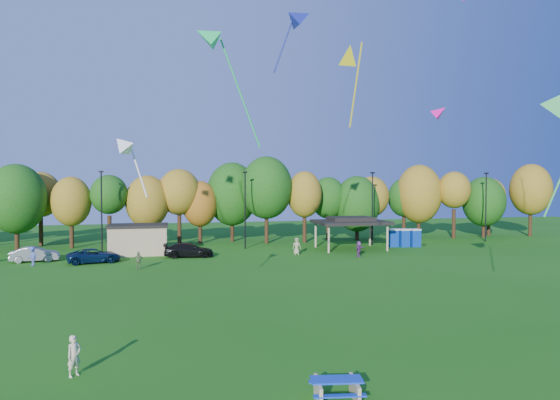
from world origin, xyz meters
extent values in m
plane|color=#19600F|center=(0.00, 0.00, 0.00)|extent=(160.00, 160.00, 0.00)
cylinder|color=black|center=(-23.75, 44.20, 1.78)|extent=(0.50, 0.50, 3.56)
ellipsoid|color=#144C0F|center=(-23.75, 44.20, 5.94)|extent=(6.62, 6.62, 8.00)
cylinder|color=black|center=(-22.13, 48.25, 1.90)|extent=(0.50, 0.50, 3.79)
ellipsoid|color=olive|center=(-22.13, 48.25, 6.32)|extent=(4.94, 4.94, 5.58)
cylinder|color=black|center=(-18.02, 45.01, 1.67)|extent=(0.50, 0.50, 3.34)
ellipsoid|color=olive|center=(-18.02, 45.01, 5.56)|extent=(4.61, 4.61, 5.88)
cylinder|color=black|center=(-13.72, 44.85, 1.91)|extent=(0.50, 0.50, 3.82)
ellipsoid|color=#144C0F|center=(-13.72, 44.85, 6.36)|extent=(4.43, 4.43, 4.73)
cylinder|color=black|center=(-9.30, 45.50, 1.63)|extent=(0.50, 0.50, 3.25)
ellipsoid|color=olive|center=(-9.30, 45.50, 5.42)|extent=(5.33, 5.33, 6.53)
cylinder|color=black|center=(-5.45, 46.07, 1.98)|extent=(0.50, 0.50, 3.96)
ellipsoid|color=olive|center=(-5.45, 46.07, 6.61)|extent=(5.31, 5.31, 5.82)
cylinder|color=black|center=(-2.85, 46.34, 1.52)|extent=(0.50, 0.50, 3.05)
ellipsoid|color=#995914|center=(-2.85, 46.34, 5.08)|extent=(4.54, 4.54, 5.87)
cylinder|color=black|center=(1.42, 47.53, 1.89)|extent=(0.50, 0.50, 3.77)
ellipsoid|color=#144C0F|center=(1.42, 47.53, 6.29)|extent=(6.69, 6.69, 8.35)
cylinder|color=black|center=(5.46, 44.54, 2.14)|extent=(0.50, 0.50, 4.28)
ellipsoid|color=#144C0F|center=(5.46, 44.54, 7.14)|extent=(6.64, 6.64, 8.01)
cylinder|color=black|center=(10.41, 44.21, 1.88)|extent=(0.50, 0.50, 3.76)
ellipsoid|color=olive|center=(10.41, 44.21, 6.27)|extent=(4.49, 4.49, 6.02)
cylinder|color=black|center=(14.29, 46.25, 1.72)|extent=(0.50, 0.50, 3.43)
ellipsoid|color=#144C0F|center=(14.29, 46.25, 5.72)|extent=(4.77, 4.77, 5.63)
cylinder|color=black|center=(18.11, 45.40, 1.48)|extent=(0.50, 0.50, 2.95)
ellipsoid|color=#144C0F|center=(18.11, 45.40, 4.92)|extent=(6.14, 6.14, 7.54)
cylinder|color=black|center=(20.39, 45.86, 1.76)|extent=(0.50, 0.50, 3.52)
ellipsoid|color=olive|center=(20.39, 45.86, 5.87)|extent=(4.78, 4.78, 5.53)
cylinder|color=black|center=(26.06, 47.51, 1.69)|extent=(0.50, 0.50, 3.39)
ellipsoid|color=#144C0F|center=(26.06, 47.51, 5.64)|extent=(4.54, 4.54, 5.46)
cylinder|color=black|center=(27.70, 46.23, 1.86)|extent=(0.50, 0.50, 3.72)
ellipsoid|color=olive|center=(27.70, 46.23, 6.20)|extent=(6.32, 6.32, 8.24)
cylinder|color=black|center=(31.99, 44.27, 2.03)|extent=(0.50, 0.50, 4.06)
ellipsoid|color=olive|center=(31.99, 44.27, 6.77)|extent=(4.50, 4.50, 5.13)
cylinder|color=black|center=(37.07, 44.81, 1.53)|extent=(0.50, 0.50, 3.05)
ellipsoid|color=#144C0F|center=(37.07, 44.81, 5.09)|extent=(5.97, 5.97, 7.05)
cylinder|color=black|center=(38.98, 46.35, 1.78)|extent=(0.50, 0.50, 3.55)
ellipsoid|color=olive|center=(38.98, 46.35, 5.92)|extent=(4.60, 4.60, 4.99)
cylinder|color=black|center=(44.51, 44.51, 2.03)|extent=(0.50, 0.50, 4.07)
ellipsoid|color=olive|center=(44.51, 44.51, 6.78)|extent=(5.83, 5.83, 7.42)
cylinder|color=black|center=(-14.00, 40.00, 4.50)|extent=(0.16, 0.16, 9.00)
cube|color=black|center=(-14.00, 40.00, 9.00)|extent=(0.50, 0.25, 0.18)
cylinder|color=black|center=(2.00, 40.00, 4.50)|extent=(0.16, 0.16, 9.00)
cube|color=black|center=(2.00, 40.00, 9.00)|extent=(0.50, 0.25, 0.18)
cylinder|color=black|center=(18.00, 40.00, 4.50)|extent=(0.16, 0.16, 9.00)
cube|color=black|center=(18.00, 40.00, 9.00)|extent=(0.50, 0.25, 0.18)
cylinder|color=black|center=(34.00, 40.00, 4.50)|extent=(0.16, 0.16, 9.00)
cube|color=black|center=(34.00, 40.00, 9.00)|extent=(0.50, 0.25, 0.18)
cube|color=tan|center=(-10.00, 38.00, 1.50)|extent=(6.00, 4.00, 3.00)
cube|color=black|center=(-10.00, 38.00, 3.12)|extent=(6.30, 4.30, 0.25)
cylinder|color=tan|center=(10.50, 34.50, 1.50)|extent=(0.24, 0.24, 3.00)
cylinder|color=tan|center=(17.50, 34.50, 1.50)|extent=(0.24, 0.24, 3.00)
cylinder|color=tan|center=(10.50, 39.50, 1.50)|extent=(0.24, 0.24, 3.00)
cylinder|color=tan|center=(17.50, 39.50, 1.50)|extent=(0.24, 0.24, 3.00)
cube|color=black|center=(14.00, 37.00, 3.15)|extent=(8.20, 6.20, 0.35)
cube|color=black|center=(14.00, 37.00, 3.55)|extent=(5.00, 3.50, 0.45)
cube|color=#0C36A1|center=(19.74, 37.81, 1.00)|extent=(1.10, 1.10, 2.00)
cube|color=silver|center=(19.74, 37.81, 2.09)|extent=(1.15, 1.15, 0.18)
cube|color=#0C36A1|center=(21.04, 37.51, 1.00)|extent=(1.10, 1.10, 2.00)
cube|color=silver|center=(21.04, 37.51, 2.09)|extent=(1.15, 1.15, 0.18)
cube|color=#0C36A1|center=(22.34, 37.21, 1.00)|extent=(1.10, 1.10, 2.00)
cube|color=silver|center=(22.34, 37.21, 2.09)|extent=(1.15, 1.15, 0.18)
cube|color=tan|center=(-1.71, -1.18, 0.37)|extent=(0.35, 1.48, 0.73)
cube|color=tan|center=(-0.40, -1.38, 0.37)|extent=(0.35, 1.48, 0.73)
cube|color=#163FC1|center=(-1.05, -1.28, 0.76)|extent=(1.93, 1.03, 0.06)
cube|color=#163FC1|center=(-1.15, -1.91, 0.45)|extent=(1.85, 0.53, 0.05)
cube|color=#163FC1|center=(-0.96, -0.66, 0.45)|extent=(1.85, 0.53, 0.05)
imported|color=beige|center=(-10.59, 3.19, 0.83)|extent=(0.71, 0.71, 1.66)
imported|color=gray|center=(-19.66, 34.93, 0.74)|extent=(4.64, 2.16, 1.47)
imported|color=#0A1F41|center=(-13.87, 32.96, 0.69)|extent=(5.36, 3.34, 1.38)
imported|color=black|center=(-4.77, 34.70, 0.74)|extent=(5.23, 2.40, 1.48)
imported|color=#67814F|center=(-9.49, 28.29, 0.80)|extent=(0.99, 0.55, 1.59)
imported|color=#793682|center=(12.65, 31.02, 0.84)|extent=(1.48, 1.41, 1.67)
imported|color=#505EB0|center=(-19.29, 32.45, 0.90)|extent=(1.30, 1.29, 1.80)
imported|color=tan|center=(6.69, 33.99, 0.91)|extent=(0.94, 0.66, 1.83)
cone|color=#FC0E91|center=(8.68, 8.54, 11.90)|extent=(1.39, 1.32, 1.12)
cone|color=navy|center=(1.93, 14.52, 18.76)|extent=(2.01, 1.63, 1.92)
cylinder|color=navy|center=(0.74, 14.65, 16.96)|extent=(1.46, 0.25, 3.79)
cone|color=white|center=(-9.16, 9.24, 9.76)|extent=(1.71, 1.59, 1.39)
cylinder|color=white|center=(-8.39, 9.70, 8.41)|extent=(1.02, 0.65, 2.85)
cone|color=yellow|center=(4.17, 11.75, 15.79)|extent=(1.45, 1.90, 1.82)
cylinder|color=yellow|center=(4.11, 10.26, 13.54)|extent=(0.17, 1.81, 4.73)
cone|color=#19C254|center=(-4.62, 11.69, 16.32)|extent=(2.09, 1.76, 1.90)
cylinder|color=#19C254|center=(-2.56, 12.08, 13.17)|extent=(2.46, 0.56, 6.61)
camera|label=1|loc=(-6.88, -17.91, 7.78)|focal=32.00mm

